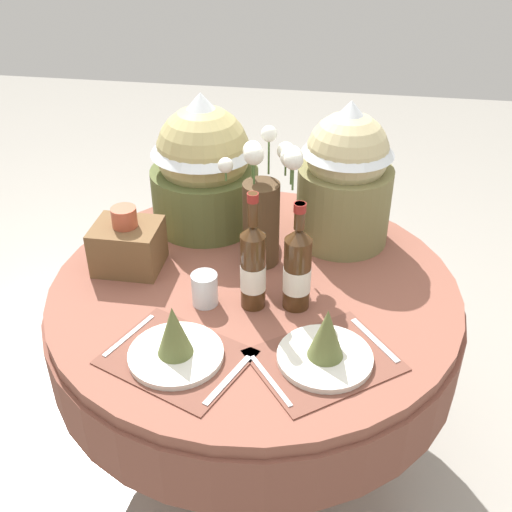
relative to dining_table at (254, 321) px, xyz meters
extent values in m
plane|color=#9E998E|center=(0.00, 0.00, -0.60)|extent=(8.00, 8.00, 0.00)
cylinder|color=brown|center=(0.00, 0.00, 0.12)|extent=(1.20, 1.20, 0.04)
cylinder|color=brown|center=(0.00, 0.00, 0.00)|extent=(1.22, 1.22, 0.19)
cylinder|color=black|center=(0.00, 0.00, -0.24)|extent=(0.12, 0.12, 0.67)
cylinder|color=black|center=(0.00, 0.00, -0.58)|extent=(0.57, 0.57, 0.03)
cube|color=brown|center=(-0.14, -0.34, 0.14)|extent=(0.41, 0.37, 0.00)
cylinder|color=silver|center=(-0.14, -0.34, 0.15)|extent=(0.24, 0.24, 0.02)
cone|color=#606B38|center=(-0.14, -0.34, 0.23)|extent=(0.09, 0.09, 0.14)
cube|color=silver|center=(-0.29, -0.28, 0.14)|extent=(0.08, 0.18, 0.00)
cube|color=silver|center=(0.00, -0.40, 0.14)|extent=(0.09, 0.18, 0.00)
cube|color=brown|center=(0.22, -0.30, 0.14)|extent=(0.43, 0.41, 0.00)
cylinder|color=silver|center=(0.22, -0.30, 0.15)|extent=(0.24, 0.24, 0.02)
cone|color=#606B38|center=(0.22, -0.30, 0.23)|extent=(0.09, 0.09, 0.14)
cube|color=silver|center=(0.10, -0.39, 0.14)|extent=(0.12, 0.16, 0.00)
cube|color=silver|center=(0.35, -0.20, 0.14)|extent=(0.13, 0.16, 0.00)
cylinder|color=#47331E|center=(0.00, 0.13, 0.27)|extent=(0.11, 0.11, 0.26)
sphere|color=white|center=(-0.03, 0.16, 0.49)|extent=(0.06, 0.06, 0.06)
cylinder|color=#4C7038|center=(-0.03, 0.16, 0.44)|extent=(0.01, 0.01, 0.07)
sphere|color=white|center=(-0.10, 0.13, 0.45)|extent=(0.04, 0.04, 0.04)
cylinder|color=#4C7038|center=(-0.10, 0.13, 0.42)|extent=(0.01, 0.01, 0.04)
sphere|color=white|center=(0.09, 0.10, 0.50)|extent=(0.06, 0.06, 0.06)
cylinder|color=#4C7038|center=(0.09, 0.10, 0.44)|extent=(0.01, 0.01, 0.07)
sphere|color=white|center=(0.01, 0.20, 0.53)|extent=(0.05, 0.05, 0.05)
cylinder|color=#4C7038|center=(0.01, 0.20, 0.46)|extent=(0.01, 0.01, 0.11)
sphere|color=white|center=(0.08, 0.14, 0.49)|extent=(0.06, 0.06, 0.06)
cylinder|color=#4C7038|center=(0.08, 0.14, 0.44)|extent=(0.01, 0.01, 0.06)
sphere|color=white|center=(-0.02, 0.12, 0.49)|extent=(0.06, 0.06, 0.06)
cylinder|color=#4C7038|center=(-0.02, 0.12, 0.44)|extent=(0.01, 0.01, 0.07)
sphere|color=white|center=(0.06, 0.19, 0.48)|extent=(0.05, 0.05, 0.05)
cylinder|color=#4C7038|center=(0.06, 0.19, 0.43)|extent=(0.01, 0.01, 0.06)
cylinder|color=#422814|center=(0.01, -0.10, 0.25)|extent=(0.07, 0.07, 0.23)
cylinder|color=silver|center=(0.01, -0.10, 0.23)|extent=(0.07, 0.07, 0.08)
cone|color=#422814|center=(0.01, -0.10, 0.38)|extent=(0.07, 0.07, 0.03)
cylinder|color=#422814|center=(0.01, -0.10, 0.44)|extent=(0.03, 0.03, 0.09)
cylinder|color=maroon|center=(0.01, -0.10, 0.48)|extent=(0.03, 0.03, 0.02)
cylinder|color=#422814|center=(0.13, -0.08, 0.25)|extent=(0.08, 0.08, 0.22)
cylinder|color=silver|center=(0.13, -0.08, 0.23)|extent=(0.08, 0.08, 0.07)
cone|color=#422814|center=(0.13, -0.08, 0.37)|extent=(0.08, 0.08, 0.03)
cylinder|color=#422814|center=(0.13, -0.08, 0.43)|extent=(0.03, 0.03, 0.07)
cylinder|color=maroon|center=(0.13, -0.08, 0.45)|extent=(0.03, 0.03, 0.02)
cylinder|color=silver|center=(-0.12, -0.11, 0.19)|extent=(0.07, 0.07, 0.10)
cylinder|color=#566033|center=(-0.22, 0.34, 0.24)|extent=(0.35, 0.35, 0.20)
sphere|color=tan|center=(-0.22, 0.34, 0.40)|extent=(0.30, 0.30, 0.30)
cone|color=silver|center=(-0.22, 0.34, 0.49)|extent=(0.34, 0.34, 0.20)
cylinder|color=olive|center=(0.24, 0.30, 0.26)|extent=(0.30, 0.30, 0.25)
sphere|color=#C6B784|center=(0.24, 0.30, 0.44)|extent=(0.25, 0.25, 0.25)
cone|color=silver|center=(0.24, 0.30, 0.52)|extent=(0.28, 0.28, 0.16)
cube|color=brown|center=(-0.39, 0.04, 0.21)|extent=(0.20, 0.17, 0.14)
cylinder|color=#B24C33|center=(-0.39, 0.04, 0.31)|extent=(0.07, 0.07, 0.06)
camera|label=1|loc=(0.24, -1.47, 1.21)|focal=43.89mm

